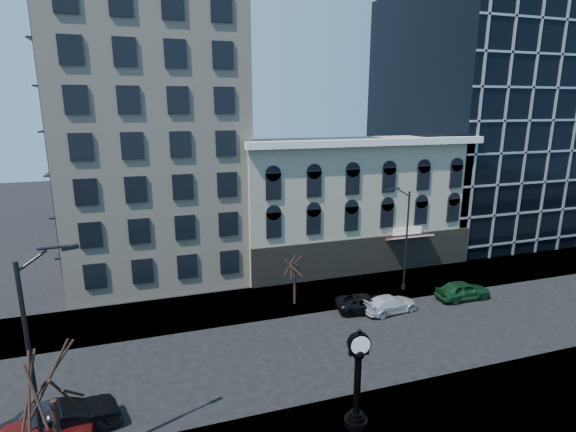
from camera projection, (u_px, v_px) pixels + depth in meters
name	position (u px, v px, depth m)	size (l,w,h in m)	color
ground	(278.00, 357.00, 28.05)	(160.00, 160.00, 0.00)	black
sidewalk_far	(248.00, 304.00, 35.42)	(160.00, 6.00, 0.12)	gray
cream_tower	(146.00, 58.00, 39.03)	(15.90, 15.40, 42.50)	beige
victorian_row	(346.00, 201.00, 44.92)	(22.60, 11.19, 12.50)	#9E9982
glass_office	(482.00, 117.00, 53.68)	(20.00, 20.15, 28.00)	black
street_clock	(357.00, 383.00, 21.39)	(1.16, 1.16, 5.11)	black
street_lamp_near	(44.00, 304.00, 17.46)	(2.50, 1.17, 10.11)	black
street_lamp_far	(401.00, 212.00, 36.48)	(2.30, 0.68, 8.95)	black
bare_tree_near	(50.00, 377.00, 16.24)	(4.32, 4.32, 7.42)	black
bare_tree_far	(295.00, 263.00, 34.57)	(2.59, 2.59, 4.44)	black
car_near_b	(63.00, 422.00, 21.07)	(1.76, 5.04, 1.66)	black
car_far_a	(366.00, 303.00, 34.18)	(2.13, 4.63, 1.29)	black
car_far_b	(390.00, 304.00, 34.07)	(1.81, 4.44, 1.29)	silver
car_far_c	(463.00, 290.00, 36.30)	(1.80, 4.48, 1.53)	#143F1E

